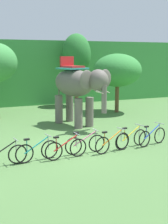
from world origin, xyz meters
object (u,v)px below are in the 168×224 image
object	(u,v)px
tree_center_right	(117,70)
bike_pink	(85,144)
bike_black	(4,156)
bike_orange	(112,143)
tree_far_right	(76,55)
bike_teal	(37,151)
bike_red	(66,149)
bike_yellow	(131,138)
bike_blue	(152,136)
elephant	(77,86)

from	to	relation	value
tree_center_right	bike_pink	bearing A→B (deg)	-126.69
bike_black	bike_orange	bearing A→B (deg)	-0.83
tree_far_right	bike_teal	size ratio (longest dim) A/B	3.22
bike_black	bike_red	size ratio (longest dim) A/B	1.00
bike_orange	bike_black	bearing A→B (deg)	179.17
tree_far_right	bike_pink	xyz separation A→B (m)	(-4.14, -11.27, -3.46)
tree_far_right	bike_yellow	distance (m)	11.95
bike_teal	bike_blue	world-z (taller)	same
bike_red	bike_blue	size ratio (longest dim) A/B	1.03
bike_red	bike_orange	xyz separation A→B (m)	(1.97, 0.02, 0.00)
tree_far_right	bike_blue	size ratio (longest dim) A/B	3.27
tree_center_right	bike_black	xyz separation A→B (m)	(-8.80, -7.74, -2.46)
tree_center_right	bike_black	bearing A→B (deg)	-138.65
bike_pink	bike_teal	bearing A→B (deg)	-176.19
tree_center_right	bike_yellow	xyz separation A→B (m)	(-3.48, -7.51, -2.46)
elephant	bike_yellow	bearing A→B (deg)	-83.55
tree_center_right	bike_blue	bearing A→B (deg)	-108.13
bike_black	bike_teal	bearing A→B (deg)	4.20
tree_center_right	bike_blue	distance (m)	8.37
bike_pink	bike_red	bearing A→B (deg)	-161.46
tree_far_right	bike_yellow	world-z (taller)	tree_far_right
bike_red	bike_pink	xyz separation A→B (m)	(0.91, 0.31, 0.00)
tree_far_right	bike_red	bearing A→B (deg)	-113.56
bike_pink	bike_orange	distance (m)	1.10
tree_center_right	bike_red	bearing A→B (deg)	-129.77
bike_red	bike_orange	bearing A→B (deg)	0.66
tree_center_right	bike_blue	xyz separation A→B (m)	(-2.49, -7.60, -2.46)
bike_pink	bike_blue	xyz separation A→B (m)	(3.12, -0.08, 0.00)
bike_blue	bike_pink	bearing A→B (deg)	178.52
elephant	tree_far_right	bearing A→B (deg)	68.69
bike_yellow	bike_black	bearing A→B (deg)	-177.52
bike_black	bike_orange	distance (m)	4.26
bike_pink	bike_blue	world-z (taller)	same
bike_red	bike_orange	world-z (taller)	same
bike_pink	bike_orange	size ratio (longest dim) A/B	1.01
elephant	bike_orange	size ratio (longest dim) A/B	2.51
bike_teal	bike_yellow	distance (m)	4.10
bike_red	bike_teal	bearing A→B (deg)	170.67
bike_yellow	bike_blue	xyz separation A→B (m)	(0.99, -0.09, 0.00)
tree_far_right	bike_blue	distance (m)	11.91
elephant	bike_pink	bearing A→B (deg)	-108.54
tree_center_right	bike_orange	xyz separation A→B (m)	(-4.54, -7.80, -2.46)
elephant	bike_yellow	size ratio (longest dim) A/B	2.52
elephant	bike_red	size ratio (longest dim) A/B	2.48
elephant	bike_blue	world-z (taller)	elephant
bike_red	tree_center_right	bearing A→B (deg)	50.23
bike_red	bike_yellow	bearing A→B (deg)	5.92
bike_teal	bike_orange	size ratio (longest dim) A/B	1.00
tree_center_right	elephant	size ratio (longest dim) A/B	0.93
tree_far_right	bike_pink	bearing A→B (deg)	-110.16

